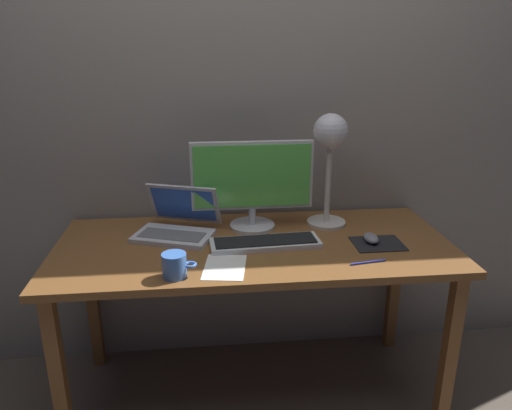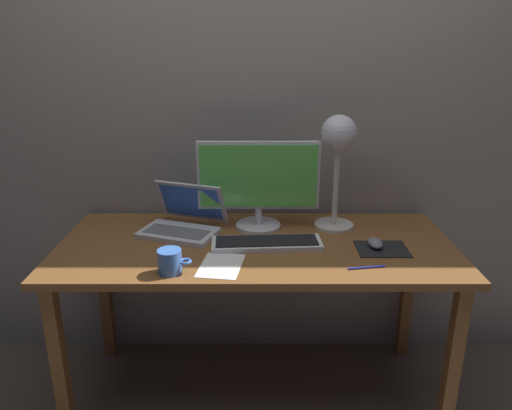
{
  "view_description": "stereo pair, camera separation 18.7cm",
  "coord_description": "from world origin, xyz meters",
  "px_view_note": "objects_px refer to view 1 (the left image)",
  "views": [
    {
      "loc": [
        -0.18,
        -1.81,
        1.53
      ],
      "look_at": [
        0.0,
        -0.05,
        0.92
      ],
      "focal_mm": 34.21,
      "sensor_mm": 36.0,
      "label": 1
    },
    {
      "loc": [
        0.0,
        -1.82,
        1.53
      ],
      "look_at": [
        0.0,
        -0.05,
        0.92
      ],
      "focal_mm": 34.21,
      "sensor_mm": 36.0,
      "label": 2
    }
  ],
  "objects_px": {
    "laptop": "(178,220)",
    "pen": "(368,262)",
    "desk_lamp": "(330,145)",
    "keyboard_main": "(265,243)",
    "coffee_mug": "(175,265)",
    "mouse": "(371,238)",
    "monitor": "(252,181)"
  },
  "relations": [
    {
      "from": "laptop",
      "to": "pen",
      "type": "distance_m",
      "value": 0.8
    },
    {
      "from": "laptop",
      "to": "desk_lamp",
      "type": "height_order",
      "value": "desk_lamp"
    },
    {
      "from": "keyboard_main",
      "to": "coffee_mug",
      "type": "distance_m",
      "value": 0.42
    },
    {
      "from": "desk_lamp",
      "to": "pen",
      "type": "height_order",
      "value": "desk_lamp"
    },
    {
      "from": "pen",
      "to": "desk_lamp",
      "type": "bearing_deg",
      "value": 98.11
    },
    {
      "from": "laptop",
      "to": "mouse",
      "type": "distance_m",
      "value": 0.8
    },
    {
      "from": "mouse",
      "to": "coffee_mug",
      "type": "height_order",
      "value": "coffee_mug"
    },
    {
      "from": "mouse",
      "to": "coffee_mug",
      "type": "bearing_deg",
      "value": -164.43
    },
    {
      "from": "monitor",
      "to": "mouse",
      "type": "xyz_separation_m",
      "value": [
        0.46,
        -0.22,
        -0.19
      ]
    },
    {
      "from": "desk_lamp",
      "to": "pen",
      "type": "xyz_separation_m",
      "value": [
        0.06,
        -0.41,
        -0.36
      ]
    },
    {
      "from": "coffee_mug",
      "to": "laptop",
      "type": "bearing_deg",
      "value": 90.66
    },
    {
      "from": "monitor",
      "to": "desk_lamp",
      "type": "xyz_separation_m",
      "value": [
        0.33,
        0.0,
        0.15
      ]
    },
    {
      "from": "pen",
      "to": "keyboard_main",
      "type": "bearing_deg",
      "value": 150.65
    },
    {
      "from": "coffee_mug",
      "to": "mouse",
      "type": "bearing_deg",
      "value": 15.57
    },
    {
      "from": "monitor",
      "to": "coffee_mug",
      "type": "xyz_separation_m",
      "value": [
        -0.31,
        -0.44,
        -0.17
      ]
    },
    {
      "from": "coffee_mug",
      "to": "monitor",
      "type": "bearing_deg",
      "value": 54.31
    },
    {
      "from": "monitor",
      "to": "laptop",
      "type": "relative_size",
      "value": 1.34
    },
    {
      "from": "monitor",
      "to": "coffee_mug",
      "type": "distance_m",
      "value": 0.56
    },
    {
      "from": "keyboard_main",
      "to": "desk_lamp",
      "type": "xyz_separation_m",
      "value": [
        0.3,
        0.21,
        0.35
      ]
    },
    {
      "from": "keyboard_main",
      "to": "pen",
      "type": "height_order",
      "value": "keyboard_main"
    },
    {
      "from": "desk_lamp",
      "to": "monitor",
      "type": "bearing_deg",
      "value": -179.14
    },
    {
      "from": "laptop",
      "to": "coffee_mug",
      "type": "distance_m",
      "value": 0.41
    },
    {
      "from": "monitor",
      "to": "keyboard_main",
      "type": "relative_size",
      "value": 1.16
    },
    {
      "from": "laptop",
      "to": "mouse",
      "type": "bearing_deg",
      "value": -13.61
    },
    {
      "from": "monitor",
      "to": "pen",
      "type": "bearing_deg",
      "value": -45.9
    },
    {
      "from": "mouse",
      "to": "keyboard_main",
      "type": "bearing_deg",
      "value": 177.6
    },
    {
      "from": "keyboard_main",
      "to": "mouse",
      "type": "distance_m",
      "value": 0.43
    },
    {
      "from": "laptop",
      "to": "desk_lamp",
      "type": "xyz_separation_m",
      "value": [
        0.65,
        0.04,
        0.3
      ]
    },
    {
      "from": "keyboard_main",
      "to": "desk_lamp",
      "type": "relative_size",
      "value": 0.91
    },
    {
      "from": "desk_lamp",
      "to": "coffee_mug",
      "type": "distance_m",
      "value": 0.84
    },
    {
      "from": "keyboard_main",
      "to": "desk_lamp",
      "type": "bearing_deg",
      "value": 34.51
    },
    {
      "from": "mouse",
      "to": "pen",
      "type": "xyz_separation_m",
      "value": [
        -0.07,
        -0.18,
        -0.02
      ]
    }
  ]
}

